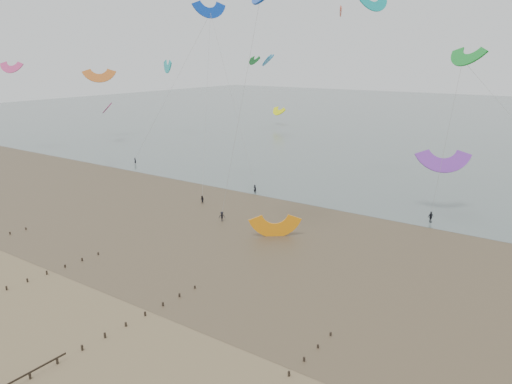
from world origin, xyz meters
TOP-DOWN VIEW (x-y plane):
  - ground at (0.00, 0.00)m, footprint 500.00×500.00m
  - sea_and_shore at (-4.08, 34.40)m, footprint 500.00×665.00m
  - kitesurfer_lead at (-14.65, 50.74)m, footprint 0.69×0.46m
  - kitesurfers at (23.16, 46.53)m, footprint 127.96×23.35m
  - grounded_kite at (2.09, 32.46)m, footprint 8.46×8.27m
  - kites_airborne at (-11.73, 88.18)m, footprint 220.98×126.28m

SIDE VIEW (x-z plane):
  - ground at x=0.00m, z-range 0.00..0.00m
  - grounded_kite at x=2.09m, z-range -1.84..1.84m
  - sea_and_shore at x=-4.08m, z-range -0.01..0.02m
  - kitesurfers at x=23.16m, z-range -0.09..1.81m
  - kitesurfer_lead at x=-14.65m, z-range 0.00..1.85m
  - kites_airborne at x=-11.73m, z-range -0.22..41.51m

